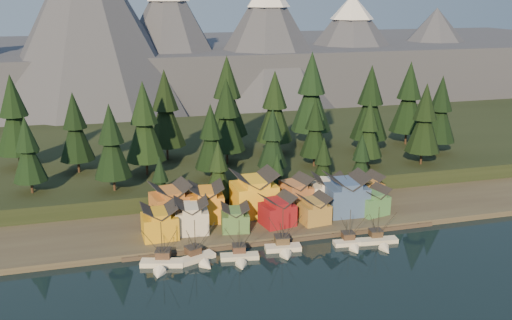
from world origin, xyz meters
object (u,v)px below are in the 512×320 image
object	(u,v)px
boat_0	(161,259)
boat_3	(284,243)
house_back_1	(206,201)
boat_4	(351,239)
house_front_0	(160,220)
boat_1	(199,253)
house_front_1	(191,215)
boat_5	(380,238)
boat_2	(240,253)
house_back_0	(171,201)

from	to	relation	value
boat_0	boat_3	distance (m)	28.89
house_back_1	boat_4	bearing A→B (deg)	-30.06
house_front_0	boat_0	bearing A→B (deg)	-97.35
house_back_1	boat_1	bearing A→B (deg)	-99.94
house_front_1	boat_4	bearing A→B (deg)	-18.22
boat_5	house_front_1	world-z (taller)	house_front_1
boat_0	house_back_1	distance (m)	26.14
boat_2	boat_5	size ratio (longest dim) A/B	0.96
boat_2	house_back_1	bearing A→B (deg)	106.93
boat_0	boat_4	size ratio (longest dim) A/B	1.15
boat_3	boat_2	bearing A→B (deg)	-164.18
house_front_1	boat_1	bearing A→B (deg)	-87.64
boat_4	boat_5	size ratio (longest dim) A/B	0.92
boat_1	boat_3	distance (m)	20.31
house_front_0	house_back_1	bearing A→B (deg)	29.56
boat_5	house_front_1	xyz separation A→B (m)	(-43.57, 16.63, 4.12)
house_front_1	house_back_1	world-z (taller)	house_back_1
boat_1	house_front_1	size ratio (longest dim) A/B	1.23
boat_0	boat_4	bearing A→B (deg)	14.12
boat_3	house_back_1	xyz separation A→B (m)	(-14.62, 20.99, 4.41)
boat_4	house_back_1	size ratio (longest dim) A/B	1.00
boat_3	boat_5	xyz separation A→B (m)	(23.91, -2.31, -0.47)
boat_1	boat_3	xyz separation A→B (m)	(20.31, -0.17, 0.17)
boat_0	boat_1	distance (m)	8.60
boat_3	house_front_0	size ratio (longest dim) A/B	1.32
boat_0	house_back_1	xyz separation A→B (m)	(14.26, 21.43, 4.55)
boat_1	house_front_0	size ratio (longest dim) A/B	1.26
boat_3	boat_5	bearing A→B (deg)	1.60
boat_2	boat_1	bearing A→B (deg)	176.64
house_back_1	house_back_0	bearing A→B (deg)	173.81
boat_4	house_back_1	xyz separation A→B (m)	(-31.38, 22.30, 4.79)
house_front_0	house_front_1	size ratio (longest dim) A/B	0.98
house_back_0	house_back_1	bearing A→B (deg)	-22.51
boat_3	boat_4	bearing A→B (deg)	2.64
boat_2	house_front_1	world-z (taller)	house_front_1
boat_1	boat_5	xyz separation A→B (m)	(44.22, -2.47, -0.30)
boat_0	boat_3	xyz separation A→B (m)	(28.89, 0.44, 0.14)
boat_1	house_back_1	bearing A→B (deg)	53.89
house_back_0	boat_3	bearing A→B (deg)	-54.93
boat_1	house_front_0	xyz separation A→B (m)	(-7.35, 12.79, 3.77)
house_front_1	house_back_1	size ratio (longest dim) A/B	0.89
boat_5	house_front_1	size ratio (longest dim) A/B	1.22
boat_3	boat_4	distance (m)	16.81
boat_4	house_front_0	world-z (taller)	house_front_0
boat_3	boat_5	distance (m)	24.02
boat_3	house_front_1	bearing A→B (deg)	151.03
boat_2	house_front_0	size ratio (longest dim) A/B	1.20
house_front_0	house_front_1	xyz separation A→B (m)	(8.00, 1.37, 0.06)
boat_0	boat_5	distance (m)	52.83
boat_1	house_back_0	size ratio (longest dim) A/B	0.99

